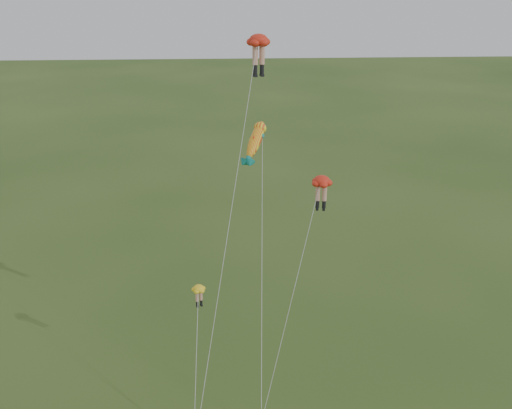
{
  "coord_description": "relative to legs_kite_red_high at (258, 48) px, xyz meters",
  "views": [
    {
      "loc": [
        0.07,
        -27.4,
        26.12
      ],
      "look_at": [
        1.87,
        6.0,
        12.08
      ],
      "focal_mm": 40.0,
      "sensor_mm": 36.0,
      "label": 1
    }
  ],
  "objects": [
    {
      "name": "fish_kite",
      "position": [
        -0.25,
        -2.01,
        -5.83
      ],
      "size": [
        2.09,
        11.7,
        16.67
      ],
      "rotation": [
        0.62,
        0.0,
        -0.42
      ],
      "color": "yellow",
      "rests_on": "ground"
    },
    {
      "name": "legs_kite_red_mid",
      "position": [
        3.26,
        -7.64,
        -7.14
      ],
      "size": [
        4.72,
        5.43,
        14.76
      ],
      "rotation": [
        0.0,
        0.0,
        -0.19
      ],
      "color": "red",
      "rests_on": "ground"
    },
    {
      "name": "legs_kite_yellow",
      "position": [
        -4.13,
        -8.6,
        -13.8
      ],
      "size": [
        1.2,
        5.68,
        8.07
      ],
      "rotation": [
        0.0,
        0.0,
        0.49
      ],
      "color": "yellow",
      "rests_on": "ground"
    },
    {
      "name": "legs_kite_red_high",
      "position": [
        0.0,
        0.0,
        0.0
      ],
      "size": [
        5.68,
        14.98,
        22.0
      ],
      "rotation": [
        0.0,
        0.0,
        0.37
      ],
      "color": "red",
      "rests_on": "ground"
    }
  ]
}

